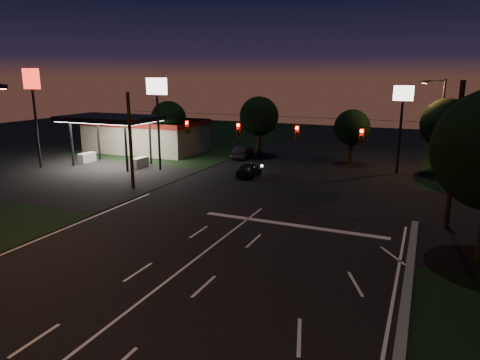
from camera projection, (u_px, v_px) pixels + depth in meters
The scene contains 17 objects.
ground at pixel (144, 299), 18.14m from camera, with size 140.00×140.00×0.00m, color black.
cross_street_left at pixel (70, 177), 40.19m from camera, with size 20.00×16.00×0.02m, color black.
stop_bar at pixel (292, 225), 27.20m from camera, with size 12.00×0.50×0.01m, color silver.
utility_pole_right at pixel (446, 227), 26.81m from camera, with size 0.30×0.30×9.00m, color black.
utility_pole_left at pixel (133, 188), 36.18m from camera, with size 0.28×0.28×8.00m, color black.
signal_span at pixel (267, 130), 30.17m from camera, with size 24.00×0.40×1.56m.
gas_station at pixel (145, 133), 53.17m from camera, with size 14.20×16.10×5.25m.
pole_sign_left_near at pixel (157, 100), 41.55m from camera, with size 2.20×0.30×9.10m.
pole_sign_left_far at pixel (33, 93), 42.53m from camera, with size 2.00×0.30×10.00m.
pole_sign_right at pixel (402, 109), 40.26m from camera, with size 1.80×0.30×8.40m.
street_light_right_far at pixel (438, 119), 41.01m from camera, with size 2.20×0.35×9.00m.
tree_far_a at pixel (169, 119), 50.97m from camera, with size 4.20×4.20×6.42m.
tree_far_b at pixel (260, 117), 50.55m from camera, with size 4.60×4.60×6.98m.
tree_far_c at pixel (352, 128), 45.52m from camera, with size 3.80×3.80×5.86m.
tree_far_d at pixel (447, 125), 40.03m from camera, with size 4.80×4.80×7.30m.
car_oncoming_a at pixel (249, 170), 40.30m from camera, with size 1.54×3.83×1.31m, color black.
car_oncoming_b at pixel (243, 152), 49.45m from camera, with size 1.54×4.41×1.45m, color black.
Camera 1 is at (10.34, -13.43, 9.16)m, focal length 32.00 mm.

